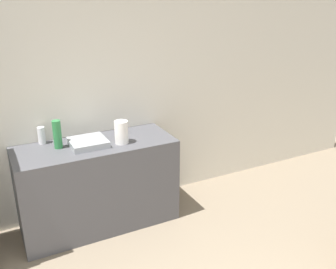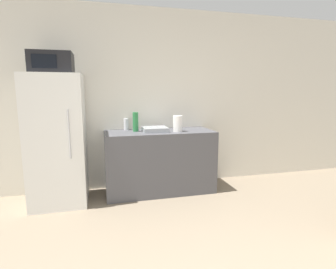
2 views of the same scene
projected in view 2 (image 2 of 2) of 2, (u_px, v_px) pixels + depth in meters
The scene contains 8 objects.
wall_back at pixel (141, 100), 3.86m from camera, with size 8.00×0.06×2.60m, color silver.
refrigerator at pixel (57, 141), 3.27m from camera, with size 0.67×0.64×1.63m.
microwave at pixel (52, 63), 3.12m from camera, with size 0.48×0.39×0.25m.
counter at pixel (160, 161), 3.72m from camera, with size 1.51×0.60×0.87m, color #4C4C51.
sink_basin at pixel (155, 129), 3.63m from camera, with size 0.33×0.32×0.06m, color #9EA3A8.
bottle_tall at pixel (136, 122), 3.62m from camera, with size 0.08×0.08×0.27m, color #2D7F42.
bottle_short at pixel (126, 124), 3.77m from camera, with size 0.07×0.07×0.17m, color silver.
paper_towel_roll at pixel (178, 124), 3.61m from camera, with size 0.13×0.13×0.22m, color white.
Camera 2 is at (-0.57, -0.74, 1.42)m, focal length 28.00 mm.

